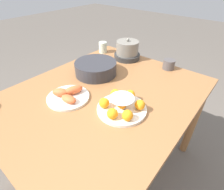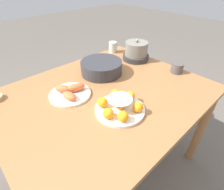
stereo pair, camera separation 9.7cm
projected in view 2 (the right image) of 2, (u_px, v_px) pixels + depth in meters
ground_plane at (107, 163)px, 1.50m from camera, size 12.00×12.00×0.00m
dining_table at (106, 104)px, 1.12m from camera, size 1.24×0.99×0.75m
cake_plate at (120, 106)px, 0.91m from camera, size 0.26×0.26×0.09m
serving_bowl at (101, 67)px, 1.23m from camera, size 0.29×0.29×0.09m
seafood_platter at (70, 92)px, 1.03m from camera, size 0.24×0.24×0.06m
cup_near at (177, 68)px, 1.25m from camera, size 0.08×0.08×0.07m
cup_far at (113, 47)px, 1.54m from camera, size 0.07×0.07×0.09m
warming_pot at (136, 52)px, 1.41m from camera, size 0.21×0.21×0.17m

